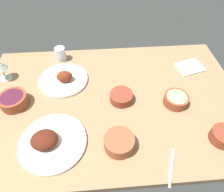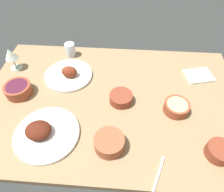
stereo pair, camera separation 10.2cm
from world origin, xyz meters
TOP-DOWN VIEW (x-y plane):
  - dining_table at (0.00, 0.00)cm, footprint 140.00×90.00cm
  - plate_near_viewer at (29.08, 24.21)cm, footprint 29.69×29.69cm
  - plate_center_main at (26.62, -15.27)cm, footprint 27.86×27.86cm
  - bowl_soup at (-47.23, 28.02)cm, footprint 11.06×11.06cm
  - bowl_potatoes at (-32.60, 5.60)cm, footprint 12.38×12.38cm
  - bowl_onions at (50.43, -0.01)cm, footprint 14.01×14.01cm
  - bowl_pasta at (-4.78, 1.41)cm, footprint 11.98×11.98cm
  - bowl_cream at (-0.86, 27.75)cm, footprint 13.14×13.14cm
  - wine_glass at (60.74, -20.36)cm, footprint 7.60×7.60cm
  - water_tumbler at (29.75, -35.64)cm, footprint 6.49×6.49cm
  - folded_napkin at (-49.99, -21.00)cm, footprint 17.99×15.47cm
  - spoon_loose at (-21.22, 38.90)cm, footprint 6.83×15.90cm

SIDE VIEW (x-z plane):
  - dining_table at x=0.00cm, z-range 0.00..4.00cm
  - spoon_loose at x=-21.22cm, z-range 4.00..4.80cm
  - folded_napkin at x=-49.99cm, z-range 4.00..5.20cm
  - plate_center_main at x=26.62cm, z-range 1.70..9.65cm
  - plate_near_viewer at x=29.08cm, z-range 2.34..9.55cm
  - bowl_pasta at x=-4.78cm, z-range 4.23..9.07cm
  - bowl_potatoes at x=-32.60cm, z-range 4.24..9.41cm
  - bowl_soup at x=-47.23cm, z-range 4.24..9.62cm
  - bowl_onions at x=50.43cm, z-range 4.25..10.26cm
  - bowl_cream at x=-0.86cm, z-range 4.26..10.58cm
  - water_tumbler at x=29.75cm, z-range 4.00..12.68cm
  - wine_glass at x=60.74cm, z-range 6.93..20.93cm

